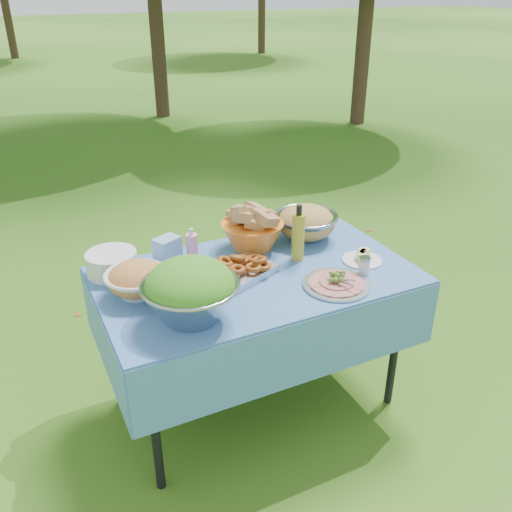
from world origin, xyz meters
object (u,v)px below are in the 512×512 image
at_px(charcuterie_platter, 337,279).
at_px(picnic_table, 256,340).
at_px(pasta_bowl_steel, 306,222).
at_px(bread_bowl, 252,229).
at_px(oil_bottle, 298,233).
at_px(plate_stack, 112,263).
at_px(salad_bowl, 190,291).

bearing_deg(charcuterie_platter, picnic_table, 137.03).
bearing_deg(pasta_bowl_steel, bread_bowl, 178.76).
xyz_separation_m(charcuterie_platter, oil_bottle, (-0.03, 0.31, 0.11)).
xyz_separation_m(pasta_bowl_steel, oil_bottle, (-0.17, -0.20, 0.05)).
height_order(picnic_table, charcuterie_platter, charcuterie_platter).
bearing_deg(charcuterie_platter, plate_stack, 147.49).
xyz_separation_m(plate_stack, oil_bottle, (0.85, -0.25, 0.09)).
height_order(plate_stack, charcuterie_platter, plate_stack).
height_order(bread_bowl, pasta_bowl_steel, bread_bowl).
relative_size(salad_bowl, charcuterie_platter, 1.28).
height_order(pasta_bowl_steel, oil_bottle, oil_bottle).
bearing_deg(salad_bowl, plate_stack, 111.22).
distance_m(bread_bowl, charcuterie_platter, 0.55).
bearing_deg(salad_bowl, oil_bottle, 22.71).
xyz_separation_m(picnic_table, oil_bottle, (0.25, 0.05, 0.52)).
xyz_separation_m(salad_bowl, plate_stack, (-0.20, 0.52, -0.08)).
bearing_deg(oil_bottle, pasta_bowl_steel, 50.57).
xyz_separation_m(salad_bowl, oil_bottle, (0.65, 0.27, 0.01)).
relative_size(salad_bowl, oil_bottle, 1.39).
bearing_deg(plate_stack, salad_bowl, -68.78).
bearing_deg(salad_bowl, bread_bowl, 43.73).
distance_m(picnic_table, bread_bowl, 0.56).
distance_m(plate_stack, pasta_bowl_steel, 1.02).
height_order(salad_bowl, plate_stack, salad_bowl).
bearing_deg(charcuterie_platter, salad_bowl, 176.98).
relative_size(salad_bowl, plate_stack, 1.67).
distance_m(salad_bowl, charcuterie_platter, 0.68).
relative_size(bread_bowl, charcuterie_platter, 1.04).
height_order(pasta_bowl_steel, charcuterie_platter, pasta_bowl_steel).
bearing_deg(oil_bottle, salad_bowl, -157.29).
bearing_deg(picnic_table, charcuterie_platter, -42.97).
relative_size(salad_bowl, bread_bowl, 1.23).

